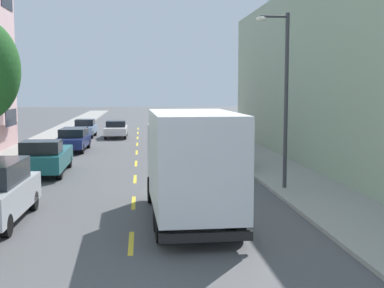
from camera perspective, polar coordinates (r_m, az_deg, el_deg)
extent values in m
plane|color=#4C4C4F|center=(37.07, -6.03, -0.36)|extent=(160.00, 160.00, 0.00)
cube|color=#99968E|center=(35.85, -17.48, -0.72)|extent=(3.20, 120.00, 0.14)
cube|color=#99968E|center=(35.73, 5.41, -0.48)|extent=(3.20, 120.00, 0.14)
cube|color=yellow|center=(14.46, -6.67, -10.67)|extent=(0.14, 2.20, 0.01)
cube|color=yellow|center=(19.30, -6.40, -6.38)|extent=(0.14, 2.20, 0.01)
cube|color=yellow|center=(24.20, -6.24, -3.82)|extent=(0.14, 2.20, 0.01)
cube|color=yellow|center=(29.14, -6.14, -2.12)|extent=(0.14, 2.20, 0.01)
cube|color=yellow|center=(34.09, -6.06, -0.92)|extent=(0.14, 2.20, 0.01)
cube|color=yellow|center=(39.06, -6.01, -0.02)|extent=(0.14, 2.20, 0.01)
cube|color=yellow|center=(44.04, -5.97, 0.67)|extent=(0.14, 2.20, 0.01)
cube|color=yellow|center=(49.02, -5.93, 1.23)|extent=(0.14, 2.20, 0.01)
cube|color=yellow|center=(54.00, -5.90, 1.68)|extent=(0.14, 2.20, 0.01)
cube|color=#FECACA|center=(36.14, -19.86, 9.87)|extent=(0.55, 3.71, 9.75)
cube|color=#1E232D|center=(36.03, -19.15, 2.74)|extent=(0.04, 2.82, 1.10)
cube|color=#1E232D|center=(36.02, -19.36, 8.70)|extent=(0.04, 2.82, 1.10)
cube|color=#1E232D|center=(36.40, -19.58, 14.60)|extent=(0.04, 2.82, 1.10)
cylinder|color=#38383D|center=(21.30, 10.24, 4.58)|extent=(0.16, 0.16, 6.98)
cylinder|color=#38383D|center=(21.33, 8.95, 13.60)|extent=(1.10, 0.10, 0.10)
ellipsoid|color=silver|center=(21.20, 7.60, 13.39)|extent=(0.44, 0.28, 0.20)
cube|color=white|center=(15.35, 0.18, -1.75)|extent=(2.55, 5.03, 2.81)
cube|color=white|center=(18.96, -1.26, -1.18)|extent=(2.36, 1.97, 2.20)
cube|color=black|center=(19.80, -1.54, 0.54)|extent=(2.02, 0.14, 0.97)
cube|color=black|center=(13.37, 1.55, -10.12)|extent=(2.40, 0.23, 0.24)
cylinder|color=black|center=(19.35, 1.87, -4.87)|extent=(0.31, 0.97, 0.96)
cylinder|color=black|center=(19.13, -4.44, -5.01)|extent=(0.31, 0.97, 0.96)
cylinder|color=black|center=(14.61, 5.02, -8.54)|extent=(0.31, 0.97, 0.96)
cylinder|color=black|center=(14.31, -3.40, -8.83)|extent=(0.31, 0.97, 0.96)
cylinder|color=black|center=(15.65, 4.15, -7.53)|extent=(0.31, 0.97, 0.96)
cylinder|color=black|center=(15.38, -3.69, -7.78)|extent=(0.31, 0.97, 0.96)
cube|color=#194C28|center=(54.36, -1.33, 2.40)|extent=(1.90, 4.54, 0.60)
cube|color=black|center=(54.11, -1.32, 2.97)|extent=(1.63, 2.20, 0.50)
cylinder|color=black|center=(55.95, -0.60, 2.20)|extent=(0.23, 0.66, 0.66)
cylinder|color=black|center=(55.87, -2.22, 2.19)|extent=(0.23, 0.66, 0.66)
cylinder|color=black|center=(52.91, -0.39, 1.98)|extent=(0.23, 0.66, 0.66)
cylinder|color=black|center=(52.82, -2.10, 1.96)|extent=(0.23, 0.66, 0.66)
cube|color=black|center=(27.83, 2.95, -0.98)|extent=(2.14, 5.35, 0.80)
cube|color=black|center=(28.90, 2.55, 0.69)|extent=(1.80, 1.64, 0.60)
cylinder|color=black|center=(29.80, 4.03, -1.28)|extent=(0.24, 0.67, 0.66)
cylinder|color=black|center=(29.51, 0.63, -1.34)|extent=(0.24, 0.67, 0.66)
cylinder|color=black|center=(26.31, 5.54, -2.29)|extent=(0.24, 0.67, 0.66)
cylinder|color=black|center=(25.98, 1.70, -2.37)|extent=(0.24, 0.67, 0.66)
cube|color=#333338|center=(48.92, -0.79, 2.16)|extent=(1.95, 4.80, 0.90)
cube|color=black|center=(48.87, -0.80, 3.10)|extent=(1.72, 2.78, 0.70)
cylinder|color=black|center=(50.65, 0.03, 1.79)|extent=(0.22, 0.66, 0.66)
cylinder|color=black|center=(50.51, -1.93, 1.77)|extent=(0.22, 0.66, 0.66)
cylinder|color=black|center=(47.41, 0.41, 1.49)|extent=(0.22, 0.66, 0.66)
cylinder|color=black|center=(47.27, -1.67, 1.47)|extent=(0.22, 0.66, 0.66)
cube|color=navy|center=(35.49, -12.87, 0.27)|extent=(1.94, 4.75, 0.62)
cube|color=black|center=(35.81, -12.80, 1.27)|extent=(1.67, 2.86, 0.55)
cylinder|color=black|center=(34.09, -14.59, -0.53)|extent=(0.24, 0.67, 0.66)
cylinder|color=black|center=(33.84, -11.93, -0.51)|extent=(0.24, 0.67, 0.66)
cylinder|color=black|center=(37.22, -13.70, 0.04)|extent=(0.24, 0.67, 0.66)
cylinder|color=black|center=(36.99, -11.26, 0.06)|extent=(0.24, 0.67, 0.66)
cube|color=#AD1E1E|center=(35.19, 1.25, 0.38)|extent=(1.91, 4.73, 0.62)
cube|color=black|center=(34.76, 1.34, 1.27)|extent=(1.65, 2.85, 0.55)
cylinder|color=black|center=(36.91, 2.14, 0.16)|extent=(0.23, 0.66, 0.66)
cylinder|color=black|center=(36.70, -0.33, 0.13)|extent=(0.23, 0.66, 0.66)
cylinder|color=black|center=(33.77, 2.97, -0.40)|extent=(0.23, 0.66, 0.66)
cylinder|color=black|center=(33.54, 0.27, -0.44)|extent=(0.23, 0.66, 0.66)
cylinder|color=black|center=(15.69, -19.61, -8.41)|extent=(0.24, 0.67, 0.66)
cylinder|color=black|center=(18.77, -16.94, -5.95)|extent=(0.24, 0.67, 0.66)
cube|color=#195B60|center=(26.48, -15.67, -1.56)|extent=(2.07, 5.33, 0.80)
cube|color=black|center=(25.26, -16.14, -0.34)|extent=(1.78, 1.61, 0.60)
cylinder|color=black|center=(24.95, -18.33, -3.04)|extent=(0.23, 0.66, 0.66)
cylinder|color=black|center=(24.65, -14.28, -3.02)|extent=(0.23, 0.66, 0.66)
cylinder|color=black|center=(28.45, -16.84, -1.89)|extent=(0.23, 0.66, 0.66)
cylinder|color=black|center=(28.18, -13.28, -1.86)|extent=(0.23, 0.66, 0.66)
cube|color=#7A9EC6|center=(45.29, -11.67, 1.54)|extent=(1.82, 4.04, 0.62)
cube|color=black|center=(45.72, -11.61, 2.32)|extent=(1.57, 1.71, 0.55)
cylinder|color=black|center=(44.08, -12.86, 0.98)|extent=(0.23, 0.66, 0.66)
cylinder|color=black|center=(43.88, -10.90, 1.00)|extent=(0.23, 0.66, 0.66)
cylinder|color=black|center=(46.76, -12.38, 1.28)|extent=(0.23, 0.66, 0.66)
cylinder|color=black|center=(46.57, -10.52, 1.30)|extent=(0.23, 0.66, 0.66)
cube|color=maroon|center=(40.61, 0.20, 1.15)|extent=(1.86, 4.72, 0.62)
cube|color=black|center=(40.19, 0.26, 1.93)|extent=(1.63, 2.84, 0.55)
cylinder|color=black|center=(42.31, 1.04, 0.93)|extent=(0.23, 0.66, 0.66)
cylinder|color=black|center=(42.14, -1.12, 0.91)|extent=(0.23, 0.66, 0.66)
cylinder|color=black|center=(39.16, 1.63, 0.51)|extent=(0.23, 0.66, 0.66)
cylinder|color=black|center=(38.97, -0.71, 0.48)|extent=(0.23, 0.66, 0.66)
cube|color=silver|center=(44.40, -8.30, 1.50)|extent=(1.80, 4.50, 0.60)
cube|color=black|center=(44.59, -8.29, 2.23)|extent=(1.58, 2.16, 0.50)
cylinder|color=black|center=(42.95, -9.44, 0.92)|extent=(0.22, 0.66, 0.66)
cylinder|color=black|center=(42.87, -7.33, 0.95)|extent=(0.22, 0.66, 0.66)
cylinder|color=black|center=(45.99, -9.19, 1.27)|extent=(0.22, 0.66, 0.66)
cylinder|color=black|center=(45.92, -7.22, 1.29)|extent=(0.22, 0.66, 0.66)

